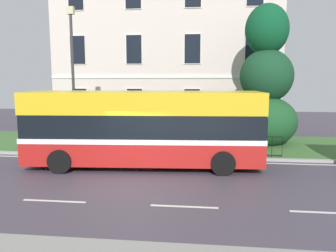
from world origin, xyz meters
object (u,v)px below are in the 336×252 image
object	(u,v)px
single_decker_bus	(144,128)
litter_bin	(171,140)
evergreen_tree	(265,89)
street_lamp_post	(73,70)
georgian_townhouse	(171,35)

from	to	relation	value
single_decker_bus	litter_bin	bearing A→B (deg)	69.27
evergreen_tree	street_lamp_post	distance (m)	10.42
evergreen_tree	litter_bin	world-z (taller)	evergreen_tree
georgian_townhouse	single_decker_bus	bearing A→B (deg)	-88.72
georgian_townhouse	litter_bin	xyz separation A→B (m)	(1.16, -11.16, -6.60)
street_lamp_post	litter_bin	distance (m)	6.04
evergreen_tree	single_decker_bus	distance (m)	8.16
evergreen_tree	street_lamp_post	xyz separation A→B (m)	(-9.94, -2.97, 1.02)
georgian_townhouse	evergreen_tree	xyz separation A→B (m)	(6.20, -8.50, -4.11)
georgian_townhouse	litter_bin	world-z (taller)	georgian_townhouse
georgian_townhouse	single_decker_bus	world-z (taller)	georgian_townhouse
georgian_townhouse	street_lamp_post	xyz separation A→B (m)	(-3.74, -11.47, -3.09)
single_decker_bus	street_lamp_post	size ratio (longest dim) A/B	1.40
evergreen_tree	georgian_townhouse	bearing A→B (deg)	126.09
evergreen_tree	litter_bin	size ratio (longest dim) A/B	7.49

